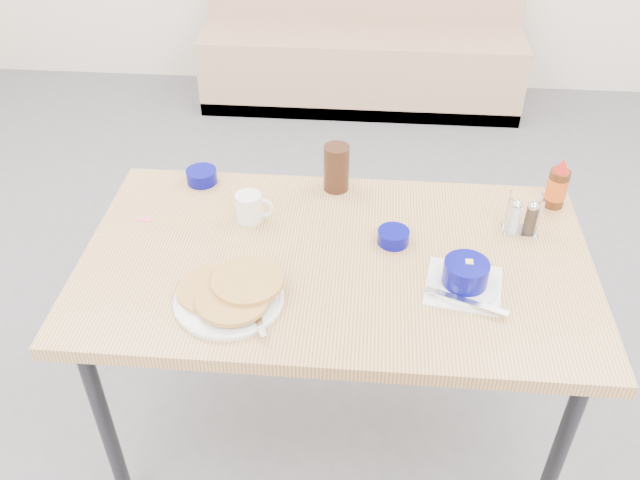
# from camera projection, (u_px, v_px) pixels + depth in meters

# --- Properties ---
(booth_bench) EXTENTS (1.90, 0.56, 1.22)m
(booth_bench) POSITION_uv_depth(u_px,v_px,m) (362.00, 44.00, 4.10)
(booth_bench) COLOR tan
(booth_bench) RESTS_ON ground
(dining_table) EXTENTS (1.40, 0.80, 0.76)m
(dining_table) POSITION_uv_depth(u_px,v_px,m) (336.00, 274.00, 1.90)
(dining_table) COLOR tan
(dining_table) RESTS_ON ground
(pancake_plate) EXTENTS (0.28, 0.28, 0.05)m
(pancake_plate) POSITION_uv_depth(u_px,v_px,m) (230.00, 295.00, 1.71)
(pancake_plate) COLOR white
(pancake_plate) RESTS_ON dining_table
(coffee_mug) EXTENTS (0.11, 0.08, 0.09)m
(coffee_mug) POSITION_uv_depth(u_px,v_px,m) (250.00, 207.00, 1.97)
(coffee_mug) COLOR white
(coffee_mug) RESTS_ON dining_table
(grits_setting) EXTENTS (0.22, 0.23, 0.08)m
(grits_setting) POSITION_uv_depth(u_px,v_px,m) (465.00, 277.00, 1.74)
(grits_setting) COLOR white
(grits_setting) RESTS_ON dining_table
(creamer_bowl) EXTENTS (0.10, 0.10, 0.04)m
(creamer_bowl) POSITION_uv_depth(u_px,v_px,m) (202.00, 176.00, 2.14)
(creamer_bowl) COLOR #050573
(creamer_bowl) RESTS_ON dining_table
(butter_bowl) EXTENTS (0.09, 0.09, 0.04)m
(butter_bowl) POSITION_uv_depth(u_px,v_px,m) (393.00, 237.00, 1.90)
(butter_bowl) COLOR #050573
(butter_bowl) RESTS_ON dining_table
(amber_tumbler) EXTENTS (0.10, 0.10, 0.15)m
(amber_tumbler) POSITION_uv_depth(u_px,v_px,m) (336.00, 168.00, 2.08)
(amber_tumbler) COLOR black
(amber_tumbler) RESTS_ON dining_table
(condiment_caddy) EXTENTS (0.10, 0.06, 0.12)m
(condiment_caddy) POSITION_uv_depth(u_px,v_px,m) (522.00, 219.00, 1.93)
(condiment_caddy) COLOR silver
(condiment_caddy) RESTS_ON dining_table
(syrup_bottle) EXTENTS (0.06, 0.06, 0.16)m
(syrup_bottle) POSITION_uv_depth(u_px,v_px,m) (557.00, 186.00, 2.01)
(syrup_bottle) COLOR #47230F
(syrup_bottle) RESTS_ON dining_table
(sugar_wrapper) EXTENTS (0.04, 0.03, 0.00)m
(sugar_wrapper) POSITION_uv_depth(u_px,v_px,m) (145.00, 219.00, 2.00)
(sugar_wrapper) COLOR #FD5486
(sugar_wrapper) RESTS_ON dining_table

